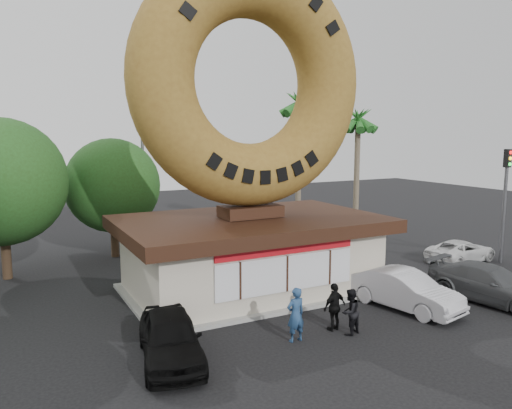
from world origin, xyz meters
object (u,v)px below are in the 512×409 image
Objects in this scene: person_left at (296,315)px; car_black at (170,337)px; street_lamp at (146,174)px; person_center at (350,312)px; person_right at (335,307)px; car_white at (461,251)px; giant_donut at (250,82)px; donut_shop at (251,251)px; car_silver at (405,290)px; car_grey at (490,284)px; traffic_signal at (505,191)px.

person_left reaches higher than car_black.
street_lamp is 4.95× the size of person_center.
person_right is 0.41× the size of car_white.
car_black is at bearing -136.56° from giant_donut.
donut_shop is 7.34m from car_black.
donut_shop is at bearing -104.49° from person_left.
car_white is at bearing -168.40° from person_right.
car_white is (11.54, 5.11, -0.23)m from person_center.
donut_shop is 6.61m from car_silver.
person_center is at bearing 166.36° from person_left.
donut_shop is 5.45m from person_right.
person_left is at bearing -101.60° from donut_shop.
giant_donut is 2.27× the size of car_silver.
car_silver is at bearing 111.41° from car_white.
car_black is (-5.88, 0.35, -0.11)m from person_right.
car_grey is at bearing 134.23° from car_white.
giant_donut is at bearing -79.49° from street_lamp.
person_right is 0.33× the size of car_grey.
person_right is 0.39× the size of car_black.
street_lamp reaches higher than person_left.
person_left is 9.23m from car_grey.
car_silver is at bearing -176.00° from person_left.
car_white is at bearing -3.65° from donut_shop.
traffic_signal is 3.55× the size of person_right.
person_right is at bearing -83.67° from giant_donut.
giant_donut is 5.61× the size of person_left.
person_left is 1.09× the size of person_right.
car_grey is (3.72, -1.00, -0.01)m from car_silver.
person_left reaches higher than car_silver.
giant_donut is 2.48× the size of car_white.
car_white is (8.01, 4.07, -0.17)m from car_silver.
car_white is (4.29, 5.07, -0.16)m from car_grey.
traffic_signal reaches higher than person_right.
traffic_signal is at bearing -132.05° from car_white.
car_silver is at bearing 177.78° from person_right.
giant_donut reaches higher than car_white.
giant_donut is 10.14m from person_center.
donut_shop reaches higher than person_right.
car_white is at bearing -3.72° from giant_donut.
car_silver is (5.50, 0.66, -0.17)m from person_left.
person_center is at bearing 108.36° from car_white.
donut_shop is 6.55× the size of person_right.
person_center is 3.68m from car_silver.
person_center is at bearing 3.17° from car_black.
car_grey is at bearing 7.88° from car_black.
person_center is (1.97, -0.37, -0.12)m from person_left.
car_grey reaches higher than car_white.
donut_shop is at bearing 120.15° from car_silver.
person_left is 0.36× the size of car_grey.
donut_shop is at bearing 171.90° from traffic_signal.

